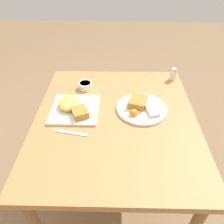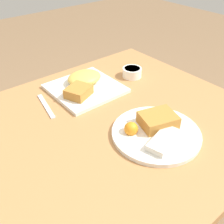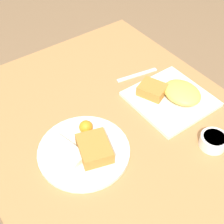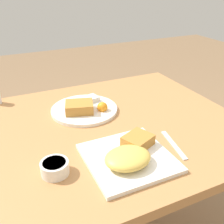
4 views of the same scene
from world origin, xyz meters
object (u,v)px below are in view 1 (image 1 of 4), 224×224
at_px(plate_square_near, 74,107).
at_px(salt_shaker, 173,75).
at_px(butter_knife, 71,133).
at_px(sauce_ramekin, 86,85).
at_px(plate_oval_far, 141,107).

height_order(plate_square_near, salt_shaker, salt_shaker).
height_order(salt_shaker, butter_knife, salt_shaker).
height_order(sauce_ramekin, salt_shaker, salt_shaker).
xyz_separation_m(plate_square_near, butter_knife, (0.18, 0.01, -0.02)).
bearing_deg(plate_oval_far, plate_square_near, -87.71).
relative_size(plate_square_near, sauce_ramekin, 3.14).
relative_size(salt_shaker, butter_knife, 0.47).
bearing_deg(salt_shaker, sauce_ramekin, -78.06).
bearing_deg(plate_oval_far, butter_knife, -61.82).
relative_size(plate_square_near, butter_knife, 1.52).
bearing_deg(plate_square_near, salt_shaker, 119.29).
bearing_deg(butter_knife, sauce_ramekin, 96.40).
height_order(plate_square_near, sauce_ramekin, plate_square_near).
xyz_separation_m(plate_square_near, salt_shaker, (-0.34, 0.61, 0.01)).
relative_size(plate_square_near, salt_shaker, 3.23).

